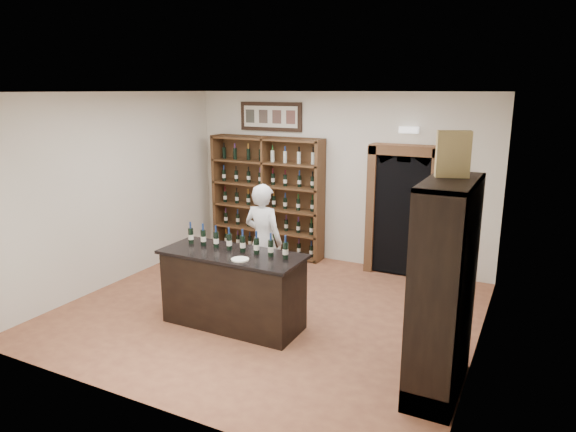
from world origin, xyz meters
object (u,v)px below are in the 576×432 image
object	(u,v)px
wine_shelf	(268,196)
wine_crate	(453,154)
tasting_counter	(233,290)
counter_bottle_0	(191,236)
side_cabinet	(444,322)
shopkeeper	(263,241)

from	to	relation	value
wine_shelf	wine_crate	size ratio (longest dim) A/B	4.90
wine_shelf	tasting_counter	world-z (taller)	wine_shelf
counter_bottle_0	wine_shelf	bearing A→B (deg)	97.63
wine_shelf	side_cabinet	world-z (taller)	same
tasting_counter	counter_bottle_0	distance (m)	0.95
tasting_counter	side_cabinet	size ratio (longest dim) A/B	0.85
tasting_counter	wine_crate	xyz separation A→B (m)	(2.66, -0.13, 1.93)
shopkeeper	tasting_counter	bearing A→B (deg)	102.03
counter_bottle_0	wine_crate	size ratio (longest dim) A/B	0.67
tasting_counter	counter_bottle_0	world-z (taller)	counter_bottle_0
shopkeeper	side_cabinet	bearing A→B (deg)	159.55
shopkeeper	wine_crate	distance (m)	3.41
side_cabinet	shopkeeper	xyz separation A→B (m)	(-2.86, 1.35, 0.10)
wine_shelf	tasting_counter	size ratio (longest dim) A/B	1.17
shopkeeper	counter_bottle_0	bearing A→B (deg)	63.10
wine_shelf	side_cabinet	size ratio (longest dim) A/B	1.00
wine_shelf	wine_crate	world-z (taller)	wine_crate
counter_bottle_0	wine_crate	xyz separation A→B (m)	(3.38, -0.23, 1.32)
side_cabinet	counter_bottle_0	bearing A→B (deg)	173.44
shopkeeper	wine_shelf	bearing A→B (deg)	-58.08
tasting_counter	shopkeeper	world-z (taller)	shopkeeper
wine_crate	wine_shelf	bearing A→B (deg)	122.95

